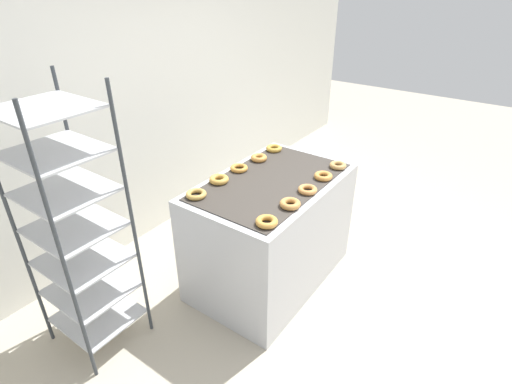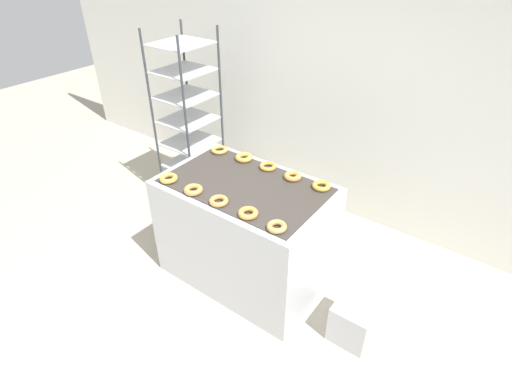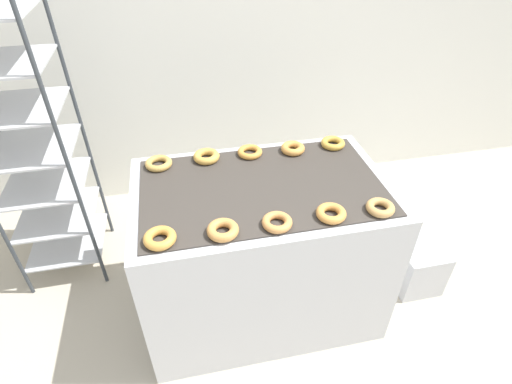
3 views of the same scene
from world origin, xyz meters
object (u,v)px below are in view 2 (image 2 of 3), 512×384
at_px(donut_near_center, 218,201).
at_px(donut_far_leftmost, 219,150).
at_px(donut_near_rightmost, 277,227).
at_px(fryer_machine, 246,232).
at_px(glaze_bin, 354,319).
at_px(donut_near_leftmost, 169,178).
at_px(donut_far_center, 268,166).
at_px(donut_far_right, 293,176).
at_px(donut_far_rightmost, 321,186).
at_px(donut_far_left, 244,157).
at_px(baking_rack_cart, 188,120).
at_px(donut_near_left, 193,190).
at_px(donut_near_right, 248,213).

distance_m(donut_near_center, donut_far_leftmost, 0.81).
bearing_deg(donut_far_leftmost, donut_near_rightmost, -31.00).
distance_m(fryer_machine, glaze_bin, 1.12).
distance_m(fryer_machine, donut_near_leftmost, 0.80).
relative_size(donut_near_leftmost, donut_far_center, 1.01).
relative_size(donut_far_center, donut_far_right, 1.02).
distance_m(fryer_machine, donut_far_rightmost, 0.78).
relative_size(glaze_bin, donut_far_left, 2.23).
bearing_deg(donut_far_leftmost, glaze_bin, -12.48).
xyz_separation_m(glaze_bin, donut_near_center, (-1.08, -0.27, 0.81)).
xyz_separation_m(glaze_bin, donut_near_rightmost, (-0.56, -0.27, 0.81)).
relative_size(baking_rack_cart, donut_far_leftmost, 12.53).
relative_size(donut_near_left, donut_far_leftmost, 0.97).
relative_size(baking_rack_cart, donut_near_leftmost, 12.90).
bearing_deg(baking_rack_cart, donut_far_left, -18.90).
bearing_deg(donut_far_center, donut_near_right, -67.40).
bearing_deg(donut_near_right, baking_rack_cart, 147.56).
xyz_separation_m(donut_near_right, donut_far_right, (-0.01, 0.61, 0.00)).
xyz_separation_m(donut_near_leftmost, donut_near_center, (0.53, -0.00, -0.00)).
height_order(glaze_bin, donut_far_leftmost, donut_far_leftmost).
bearing_deg(donut_far_right, donut_far_left, 178.00).
height_order(donut_near_center, donut_far_center, donut_near_center).
bearing_deg(donut_near_center, fryer_machine, 89.17).
distance_m(donut_near_rightmost, donut_far_right, 0.67).
bearing_deg(fryer_machine, donut_near_leftmost, -149.60).
xyz_separation_m(donut_near_center, donut_near_right, (0.27, 0.01, 0.00)).
height_order(donut_near_right, donut_far_left, donut_far_left).
distance_m(baking_rack_cart, donut_far_leftmost, 0.83).
bearing_deg(baking_rack_cart, donut_near_leftmost, -53.06).
distance_m(donut_near_right, donut_far_left, 0.82).
height_order(donut_near_leftmost, donut_near_rightmost, donut_near_leftmost).
xyz_separation_m(donut_near_left, donut_far_center, (0.26, 0.64, -0.00)).
bearing_deg(donut_near_rightmost, glaze_bin, 26.03).
bearing_deg(donut_near_rightmost, fryer_machine, 148.23).
bearing_deg(glaze_bin, baking_rack_cart, 163.06).
distance_m(donut_near_leftmost, donut_far_center, 0.83).
bearing_deg(donut_near_left, donut_far_center, 68.09).
bearing_deg(donut_near_rightmost, baking_rack_cart, 151.09).
xyz_separation_m(donut_near_left, donut_far_right, (0.51, 0.62, 0.00)).
relative_size(donut_near_center, donut_far_right, 1.01).
height_order(donut_near_right, donut_far_center, donut_near_right).
relative_size(donut_near_right, donut_far_center, 1.00).
xyz_separation_m(donut_near_leftmost, donut_near_left, (0.28, -0.01, 0.00)).
relative_size(glaze_bin, donut_near_right, 2.33).
xyz_separation_m(donut_near_leftmost, donut_far_left, (0.28, 0.63, 0.00)).
distance_m(donut_near_center, donut_far_center, 0.64).
bearing_deg(donut_far_leftmost, donut_far_left, 2.61).
xyz_separation_m(baking_rack_cart, glaze_bin, (2.34, -0.71, -0.80)).
relative_size(glaze_bin, donut_near_left, 2.30).
xyz_separation_m(donut_near_left, donut_near_center, (0.25, 0.00, -0.00)).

